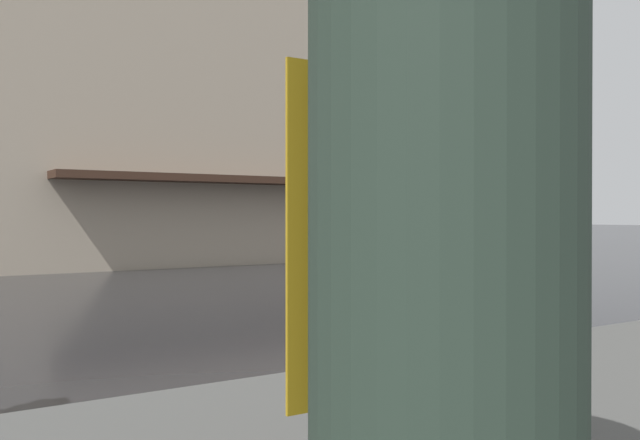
{
  "coord_description": "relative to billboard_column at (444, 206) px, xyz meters",
  "views": [
    {
      "loc": [
        -9.2,
        -4.65,
        1.82
      ],
      "look_at": [
        2.54,
        -12.28,
        1.7
      ],
      "focal_mm": 38.19,
      "sensor_mm": 36.0,
      "label": 1
    }
  ],
  "objects": [
    {
      "name": "haussmann_block_corner",
      "position": [
        27.57,
        -11.13,
        7.74
      ],
      "size": [
        17.6,
        25.88,
        19.61
      ],
      "color": "tan",
      "rests_on": "ground_plane"
    },
    {
      "name": "billboard_column",
      "position": [
        0.0,
        0.0,
        0.0
      ],
      "size": [
        1.33,
        1.33,
        3.33
      ],
      "color": "#28382D",
      "rests_on": "sidewalk_pavement"
    }
  ]
}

